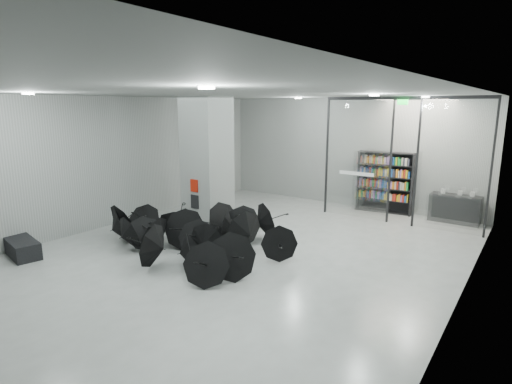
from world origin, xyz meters
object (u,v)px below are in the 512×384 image
Objects in this scene: umbrella_cluster at (193,238)px; column at (207,162)px; shop_counter at (455,208)px; bookshelf at (385,182)px; bench at (22,248)px.

column is at bearing 121.76° from umbrella_cluster.
bookshelf is at bearing -178.56° from shop_counter.
shop_counter is at bearing -6.46° from bookshelf.
shop_counter is (8.35, 9.61, 0.24)m from bench.
column is 6.32m from bookshelf.
bookshelf is at bearing 49.41° from column.
bookshelf reaches higher than shop_counter.
column is at bearing 79.47° from bench.
bookshelf reaches higher than bench.
umbrella_cluster is (1.24, -2.00, -1.69)m from column.
bench is at bearing -128.60° from bookshelf.
bench is 0.87× the size of shop_counter.
bookshelf is 2.41m from shop_counter.
bench is 0.62× the size of bookshelf.
bench is 4.28m from umbrella_cluster.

